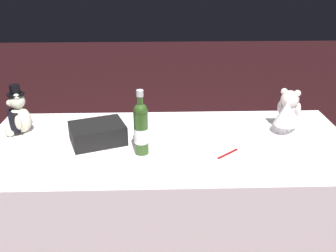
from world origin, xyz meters
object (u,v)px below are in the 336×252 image
at_px(teddy_bear_groom, 17,115).
at_px(signing_pen, 228,153).
at_px(teddy_bear_bride, 287,113).
at_px(champagne_bottle, 141,128).
at_px(gift_case_black, 98,133).

xyz_separation_m(teddy_bear_groom, signing_pen, (1.13, -0.29, -0.10)).
height_order(teddy_bear_bride, signing_pen, teddy_bear_bride).
distance_m(champagne_bottle, gift_case_black, 0.28).
bearing_deg(gift_case_black, signing_pen, -13.08).
bearing_deg(gift_case_black, teddy_bear_groom, 163.49).
relative_size(teddy_bear_groom, champagne_bottle, 0.83).
distance_m(teddy_bear_bride, gift_case_black, 1.06).
bearing_deg(teddy_bear_groom, signing_pen, -14.49).
distance_m(teddy_bear_groom, teddy_bear_bride, 1.51).
height_order(teddy_bear_groom, gift_case_black, teddy_bear_groom).
bearing_deg(gift_case_black, champagne_bottle, -28.31).
relative_size(teddy_bear_bride, gift_case_black, 0.74).
bearing_deg(champagne_bottle, signing_pen, -3.78).
relative_size(signing_pen, gift_case_black, 0.37).
distance_m(teddy_bear_bride, signing_pen, 0.47).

